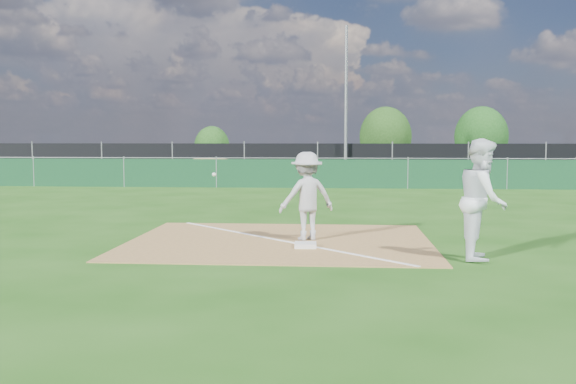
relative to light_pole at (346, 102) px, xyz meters
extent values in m
plane|color=#1B4A0F|center=(-1.50, -12.70, -4.00)|extent=(90.00, 90.00, 0.00)
cube|color=olive|center=(-1.50, -21.70, -3.99)|extent=(6.00, 5.00, 0.02)
cube|color=white|center=(-1.50, -21.70, -3.98)|extent=(5.01, 5.01, 0.01)
cube|color=#0F381E|center=(-1.50, -7.70, -3.40)|extent=(44.00, 0.05, 1.20)
ellipsoid|color=#9E844C|center=(-6.50, -4.20, -3.42)|extent=(3.38, 2.60, 1.17)
cube|color=black|center=(-1.50, 0.30, -3.10)|extent=(46.00, 0.04, 1.80)
cube|color=black|center=(-1.50, 5.30, -4.00)|extent=(46.00, 9.00, 0.01)
cylinder|color=slate|center=(0.00, 0.00, 0.00)|extent=(0.16, 0.16, 8.00)
cube|color=silver|center=(-0.94, -22.46, -3.94)|extent=(0.43, 0.43, 0.09)
imported|color=#BABABD|center=(-0.96, -21.56, -3.09)|extent=(1.32, 1.07, 1.78)
sphere|color=white|center=(-2.78, -21.94, -2.64)|extent=(0.08, 0.08, 0.08)
imported|color=white|center=(2.12, -23.33, -2.97)|extent=(0.95, 1.13, 2.07)
imported|color=#9A9DA1|center=(-6.97, 4.52, -3.20)|extent=(4.96, 3.16, 1.57)
imported|color=black|center=(-2.13, 5.54, -3.26)|extent=(4.72, 3.06, 1.47)
imported|color=black|center=(3.19, 4.82, -3.35)|extent=(4.52, 2.09, 1.28)
cylinder|color=#382316|center=(-9.34, 10.50, -3.59)|extent=(0.24, 0.24, 0.83)
ellipsoid|color=#1B4513|center=(-9.34, 10.50, -2.48)|extent=(2.48, 2.48, 2.85)
cylinder|color=#382316|center=(2.87, 10.75, -3.40)|extent=(0.24, 0.24, 1.20)
ellipsoid|color=#1B3F12|center=(2.87, 10.75, -1.79)|extent=(3.61, 3.61, 4.15)
cylinder|color=#382316|center=(9.37, 10.67, -3.40)|extent=(0.24, 0.24, 1.20)
ellipsoid|color=#164413|center=(9.37, 10.67, -1.80)|extent=(3.60, 3.60, 4.14)
camera|label=1|loc=(-0.31, -34.41, -1.94)|focal=40.00mm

